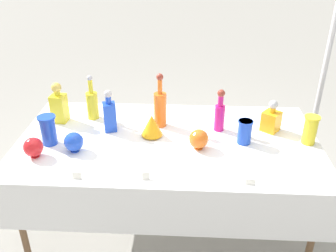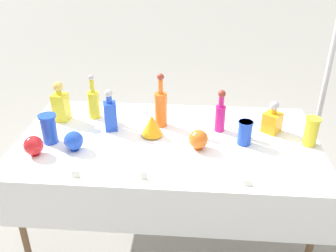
{
  "view_description": "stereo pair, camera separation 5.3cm",
  "coord_description": "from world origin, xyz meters",
  "px_view_note": "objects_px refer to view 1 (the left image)",
  "views": [
    {
      "loc": [
        0.12,
        -2.19,
        2.05
      ],
      "look_at": [
        0.0,
        0.0,
        0.86
      ],
      "focal_mm": 40.0,
      "sensor_mm": 36.0,
      "label": 1
    },
    {
      "loc": [
        0.17,
        -2.19,
        2.05
      ],
      "look_at": [
        0.0,
        0.0,
        0.86
      ],
      "focal_mm": 40.0,
      "sensor_mm": 36.0,
      "label": 2
    }
  ],
  "objects_px": {
    "round_bowl_2": "(74,142)",
    "tall_bottle_0": "(160,107)",
    "round_bowl_1": "(33,147)",
    "slender_vase_0": "(48,129)",
    "slender_vase_1": "(245,131)",
    "round_bowl_0": "(199,139)",
    "fluted_vase_0": "(152,125)",
    "cardboard_box_behind_left": "(225,135)",
    "square_decanter_1": "(271,119)",
    "square_decanter_0": "(59,105)",
    "tall_bottle_1": "(220,113)",
    "slender_vase_2": "(311,129)",
    "canopy_pole": "(327,58)",
    "tall_bottle_2": "(92,103)",
    "square_decanter_2": "(110,114)"
  },
  "relations": [
    {
      "from": "tall_bottle_0",
      "to": "tall_bottle_2",
      "type": "relative_size",
      "value": 1.16
    },
    {
      "from": "round_bowl_0",
      "to": "cardboard_box_behind_left",
      "type": "height_order",
      "value": "round_bowl_0"
    },
    {
      "from": "tall_bottle_2",
      "to": "fluted_vase_0",
      "type": "distance_m",
      "value": 0.53
    },
    {
      "from": "square_decanter_0",
      "to": "canopy_pole",
      "type": "distance_m",
      "value": 2.13
    },
    {
      "from": "tall_bottle_0",
      "to": "slender_vase_0",
      "type": "distance_m",
      "value": 0.77
    },
    {
      "from": "fluted_vase_0",
      "to": "cardboard_box_behind_left",
      "type": "bearing_deg",
      "value": 59.64
    },
    {
      "from": "round_bowl_1",
      "to": "slender_vase_0",
      "type": "bearing_deg",
      "value": 74.54
    },
    {
      "from": "tall_bottle_2",
      "to": "fluted_vase_0",
      "type": "relative_size",
      "value": 2.17
    },
    {
      "from": "tall_bottle_0",
      "to": "square_decanter_1",
      "type": "xyz_separation_m",
      "value": [
        0.78,
        -0.03,
        -0.06
      ]
    },
    {
      "from": "tall_bottle_1",
      "to": "square_decanter_1",
      "type": "bearing_deg",
      "value": 1.89
    },
    {
      "from": "square_decanter_1",
      "to": "round_bowl_1",
      "type": "height_order",
      "value": "square_decanter_1"
    },
    {
      "from": "slender_vase_1",
      "to": "cardboard_box_behind_left",
      "type": "relative_size",
      "value": 0.38
    },
    {
      "from": "tall_bottle_2",
      "to": "square_decanter_0",
      "type": "height_order",
      "value": "tall_bottle_2"
    },
    {
      "from": "square_decanter_0",
      "to": "round_bowl_1",
      "type": "relative_size",
      "value": 2.33
    },
    {
      "from": "cardboard_box_behind_left",
      "to": "canopy_pole",
      "type": "height_order",
      "value": "canopy_pole"
    },
    {
      "from": "square_decanter_1",
      "to": "cardboard_box_behind_left",
      "type": "height_order",
      "value": "square_decanter_1"
    },
    {
      "from": "tall_bottle_1",
      "to": "square_decanter_0",
      "type": "xyz_separation_m",
      "value": [
        -1.16,
        0.07,
        0.0
      ]
    },
    {
      "from": "round_bowl_2",
      "to": "canopy_pole",
      "type": "bearing_deg",
      "value": 27.73
    },
    {
      "from": "round_bowl_0",
      "to": "slender_vase_1",
      "type": "bearing_deg",
      "value": 16.3
    },
    {
      "from": "slender_vase_2",
      "to": "square_decanter_2",
      "type": "bearing_deg",
      "value": 175.46
    },
    {
      "from": "square_decanter_1",
      "to": "cardboard_box_behind_left",
      "type": "distance_m",
      "value": 1.18
    },
    {
      "from": "slender_vase_2",
      "to": "cardboard_box_behind_left",
      "type": "distance_m",
      "value": 1.38
    },
    {
      "from": "fluted_vase_0",
      "to": "round_bowl_2",
      "type": "bearing_deg",
      "value": -154.93
    },
    {
      "from": "cardboard_box_behind_left",
      "to": "tall_bottle_0",
      "type": "bearing_deg",
      "value": -122.5
    },
    {
      "from": "slender_vase_1",
      "to": "square_decanter_1",
      "type": "bearing_deg",
      "value": 41.45
    },
    {
      "from": "tall_bottle_1",
      "to": "round_bowl_1",
      "type": "height_order",
      "value": "tall_bottle_1"
    },
    {
      "from": "tall_bottle_0",
      "to": "round_bowl_1",
      "type": "xyz_separation_m",
      "value": [
        -0.76,
        -0.46,
        -0.08
      ]
    },
    {
      "from": "slender_vase_1",
      "to": "round_bowl_0",
      "type": "xyz_separation_m",
      "value": [
        -0.3,
        -0.09,
        -0.02
      ]
    },
    {
      "from": "tall_bottle_2",
      "to": "square_decanter_1",
      "type": "distance_m",
      "value": 1.3
    },
    {
      "from": "square_decanter_2",
      "to": "tall_bottle_1",
      "type": "bearing_deg",
      "value": 3.45
    },
    {
      "from": "tall_bottle_1",
      "to": "square_decanter_2",
      "type": "bearing_deg",
      "value": -176.55
    },
    {
      "from": "tall_bottle_2",
      "to": "square_decanter_1",
      "type": "height_order",
      "value": "tall_bottle_2"
    },
    {
      "from": "round_bowl_0",
      "to": "canopy_pole",
      "type": "relative_size",
      "value": 0.05
    },
    {
      "from": "tall_bottle_1",
      "to": "square_decanter_2",
      "type": "distance_m",
      "value": 0.77
    },
    {
      "from": "square_decanter_0",
      "to": "tall_bottle_1",
      "type": "bearing_deg",
      "value": -3.5
    },
    {
      "from": "square_decanter_1",
      "to": "slender_vase_0",
      "type": "xyz_separation_m",
      "value": [
        -1.49,
        -0.26,
        0.02
      ]
    },
    {
      "from": "slender_vase_2",
      "to": "slender_vase_1",
      "type": "bearing_deg",
      "value": -177.68
    },
    {
      "from": "slender_vase_1",
      "to": "round_bowl_0",
      "type": "distance_m",
      "value": 0.32
    },
    {
      "from": "square_decanter_0",
      "to": "round_bowl_0",
      "type": "distance_m",
      "value": 1.06
    },
    {
      "from": "slender_vase_1",
      "to": "cardboard_box_behind_left",
      "type": "bearing_deg",
      "value": 89.54
    },
    {
      "from": "tall_bottle_0",
      "to": "round_bowl_1",
      "type": "distance_m",
      "value": 0.89
    },
    {
      "from": "tall_bottle_1",
      "to": "slender_vase_0",
      "type": "distance_m",
      "value": 1.16
    },
    {
      "from": "slender_vase_1",
      "to": "square_decanter_2",
      "type": "bearing_deg",
      "value": 172.31
    },
    {
      "from": "square_decanter_0",
      "to": "canopy_pole",
      "type": "xyz_separation_m",
      "value": [
        2.04,
        0.55,
        0.21
      ]
    },
    {
      "from": "round_bowl_2",
      "to": "cardboard_box_behind_left",
      "type": "relative_size",
      "value": 0.3
    },
    {
      "from": "slender_vase_0",
      "to": "cardboard_box_behind_left",
      "type": "bearing_deg",
      "value": 43.1
    },
    {
      "from": "square_decanter_0",
      "to": "fluted_vase_0",
      "type": "xyz_separation_m",
      "value": [
        0.69,
        -0.18,
        -0.05
      ]
    },
    {
      "from": "round_bowl_0",
      "to": "cardboard_box_behind_left",
      "type": "relative_size",
      "value": 0.31
    },
    {
      "from": "round_bowl_2",
      "to": "tall_bottle_0",
      "type": "bearing_deg",
      "value": 36.12
    },
    {
      "from": "canopy_pole",
      "to": "cardboard_box_behind_left",
      "type": "bearing_deg",
      "value": 155.04
    }
  ]
}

